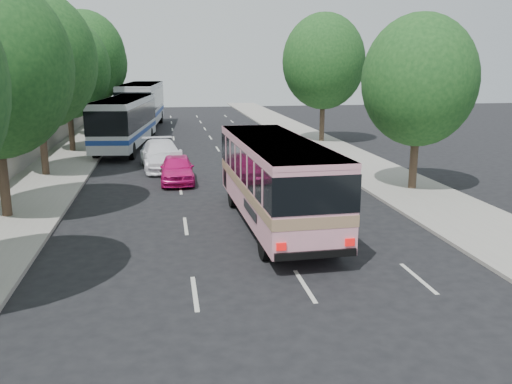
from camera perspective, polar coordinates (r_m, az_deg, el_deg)
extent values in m
plane|color=black|center=(16.21, -0.08, -7.34)|extent=(120.00, 120.00, 0.00)
cube|color=#9E998E|center=(35.93, -19.04, 3.56)|extent=(4.00, 90.00, 0.15)
cube|color=#9E998E|center=(37.08, 7.89, 4.43)|extent=(4.00, 90.00, 0.12)
cube|color=#9E998E|center=(36.15, -21.96, 4.71)|extent=(0.30, 90.00, 1.50)
cylinder|color=#38281E|center=(22.16, -25.09, 1.88)|extent=(0.36, 0.36, 3.61)
cylinder|color=#38281E|center=(29.87, -21.50, 5.06)|extent=(0.36, 0.36, 3.80)
ellipsoid|color=#17421A|center=(29.63, -22.17, 12.72)|extent=(6.00, 6.00, 6.90)
sphere|color=#17421A|center=(29.28, -21.72, 15.12)|extent=(3.90, 3.90, 3.90)
cylinder|color=#38281E|center=(37.68, -18.90, 6.57)|extent=(0.36, 0.36, 3.50)
ellipsoid|color=#17421A|center=(37.47, -19.33, 12.16)|extent=(5.52, 5.52, 6.35)
sphere|color=#17421A|center=(37.12, -18.91, 13.89)|extent=(3.59, 3.59, 3.59)
cylinder|color=#38281E|center=(45.52, -17.22, 8.05)|extent=(0.36, 0.36, 3.99)
ellipsoid|color=#17421A|center=(45.37, -17.59, 13.33)|extent=(6.30, 6.30, 7.24)
sphere|color=#17421A|center=(45.05, -17.24, 14.97)|extent=(4.09, 4.09, 4.09)
cylinder|color=#38281E|center=(53.47, -16.32, 8.67)|extent=(0.36, 0.36, 3.72)
ellipsoid|color=#17421A|center=(53.33, -16.60, 12.87)|extent=(5.88, 5.88, 6.76)
sphere|color=#17421A|center=(53.00, -16.28, 14.16)|extent=(3.82, 3.82, 3.82)
cylinder|color=#38281E|center=(25.86, 16.30, 3.66)|extent=(0.36, 0.36, 3.23)
ellipsoid|color=#17421A|center=(25.55, 16.80, 11.19)|extent=(5.10, 5.10, 5.87)
sphere|color=#17421A|center=(25.45, 18.09, 13.40)|extent=(3.32, 3.31, 3.31)
cylinder|color=#38281E|center=(40.80, 6.98, 7.86)|extent=(0.36, 0.36, 3.80)
ellipsoid|color=#17421A|center=(40.62, 7.14, 13.49)|extent=(6.00, 6.00, 6.90)
sphere|color=#17421A|center=(40.47, 7.88, 15.17)|extent=(3.90, 3.90, 3.90)
cube|color=pink|center=(19.26, 2.03, 1.62)|extent=(2.74, 9.83, 2.61)
cube|color=#9E7A59|center=(19.32, 2.02, 0.74)|extent=(2.78, 9.85, 0.34)
cube|color=black|center=(19.17, 2.04, 3.02)|extent=(2.79, 9.86, 1.07)
cube|color=pink|center=(19.05, 2.06, 5.24)|extent=(2.76, 9.85, 0.16)
cylinder|color=black|center=(22.15, -2.43, -0.30)|extent=(0.32, 1.02, 1.01)
cylinder|color=black|center=(22.57, 2.94, -0.05)|extent=(0.32, 1.02, 1.01)
cylinder|color=black|center=(16.25, 0.99, -5.40)|extent=(0.32, 1.02, 1.01)
cylinder|color=black|center=(16.81, 8.16, -4.89)|extent=(0.32, 1.02, 1.01)
imported|color=#E01378|center=(27.02, -8.31, 2.45)|extent=(1.64, 4.03, 1.37)
imported|color=white|center=(30.71, -9.90, 3.87)|extent=(2.74, 5.54, 1.55)
cube|color=silver|center=(38.08, -13.60, 7.36)|extent=(3.81, 11.80, 2.95)
cube|color=black|center=(38.04, -13.63, 7.91)|extent=(3.86, 11.84, 1.45)
cube|color=navy|center=(38.16, -13.54, 6.25)|extent=(3.85, 11.83, 0.29)
cube|color=silver|center=(37.97, -13.71, 9.47)|extent=(3.83, 11.83, 0.14)
cylinder|color=black|center=(42.03, -14.02, 5.85)|extent=(0.43, 1.09, 1.06)
cylinder|color=black|center=(41.66, -11.09, 5.93)|extent=(0.43, 1.09, 1.06)
cylinder|color=black|center=(34.55, -16.46, 4.15)|extent=(0.43, 1.09, 1.06)
cylinder|color=black|center=(34.11, -12.92, 4.24)|extent=(0.43, 1.09, 1.06)
cube|color=silver|center=(50.54, -11.90, 9.19)|extent=(3.76, 13.56, 3.41)
cube|color=black|center=(50.51, -11.92, 9.67)|extent=(3.81, 13.59, 1.67)
cube|color=navy|center=(50.60, -11.85, 8.22)|extent=(3.80, 13.58, 0.33)
cube|color=silver|center=(50.45, -11.99, 11.03)|extent=(3.78, 13.58, 0.16)
cylinder|color=black|center=(55.02, -12.67, 7.69)|extent=(0.44, 1.25, 1.23)
cylinder|color=black|center=(54.77, -10.00, 7.79)|extent=(0.44, 1.25, 1.23)
cylinder|color=black|center=(46.22, -13.99, 6.60)|extent=(0.44, 1.25, 1.23)
cylinder|color=black|center=(45.91, -10.83, 6.72)|extent=(0.44, 1.25, 1.23)
cube|color=silver|center=(26.88, -8.36, 4.07)|extent=(0.55, 0.18, 0.18)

